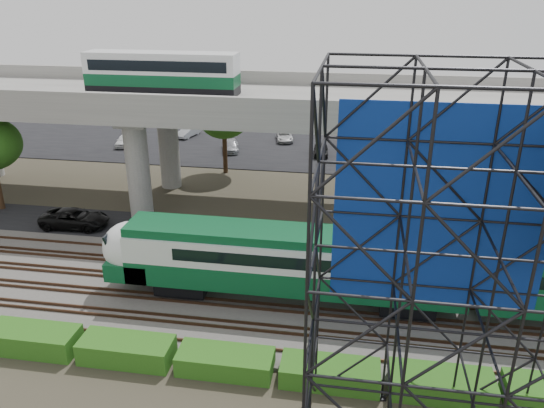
# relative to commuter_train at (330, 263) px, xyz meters

# --- Properties ---
(ground) EXTENTS (140.00, 140.00, 0.00)m
(ground) POSITION_rel_commuter_train_xyz_m (-5.52, -2.00, -2.88)
(ground) COLOR #474233
(ground) RESTS_ON ground
(ballast_bed) EXTENTS (90.00, 12.00, 0.20)m
(ballast_bed) POSITION_rel_commuter_train_xyz_m (-5.52, 0.00, -2.78)
(ballast_bed) COLOR slate
(ballast_bed) RESTS_ON ground
(service_road) EXTENTS (90.00, 5.00, 0.08)m
(service_road) POSITION_rel_commuter_train_xyz_m (-5.52, 8.50, -2.84)
(service_road) COLOR black
(service_road) RESTS_ON ground
(parking_lot) EXTENTS (90.00, 18.00, 0.08)m
(parking_lot) POSITION_rel_commuter_train_xyz_m (-5.52, 32.00, -2.84)
(parking_lot) COLOR black
(parking_lot) RESTS_ON ground
(harbor_water) EXTENTS (140.00, 40.00, 0.03)m
(harbor_water) POSITION_rel_commuter_train_xyz_m (-5.52, 54.00, -2.87)
(harbor_water) COLOR #425A6D
(harbor_water) RESTS_ON ground
(rail_tracks) EXTENTS (90.00, 9.52, 0.16)m
(rail_tracks) POSITION_rel_commuter_train_xyz_m (-5.52, -0.00, -2.60)
(rail_tracks) COLOR #472D1E
(rail_tracks) RESTS_ON ballast_bed
(commuter_train) EXTENTS (29.30, 3.06, 4.30)m
(commuter_train) POSITION_rel_commuter_train_xyz_m (0.00, 0.00, 0.00)
(commuter_train) COLOR black
(commuter_train) RESTS_ON rail_tracks
(overpass) EXTENTS (80.00, 12.00, 12.40)m
(overpass) POSITION_rel_commuter_train_xyz_m (-6.16, 14.00, 5.33)
(overpass) COLOR #9E9B93
(overpass) RESTS_ON ground
(scaffold_tower) EXTENTS (9.36, 6.36, 15.00)m
(scaffold_tower) POSITION_rel_commuter_train_xyz_m (4.38, -9.98, 4.59)
(scaffold_tower) COLOR black
(scaffold_tower) RESTS_ON ground
(hedge_strip) EXTENTS (34.60, 1.80, 1.20)m
(hedge_strip) POSITION_rel_commuter_train_xyz_m (-4.51, -6.30, -2.32)
(hedge_strip) COLOR #245613
(hedge_strip) RESTS_ON ground
(trees) EXTENTS (40.94, 16.94, 7.69)m
(trees) POSITION_rel_commuter_train_xyz_m (-10.18, 14.17, 2.69)
(trees) COLOR #382314
(trees) RESTS_ON ground
(suv) EXTENTS (5.21, 2.61, 1.42)m
(suv) POSITION_rel_commuter_train_xyz_m (-19.72, 7.61, -2.09)
(suv) COLOR black
(suv) RESTS_ON service_road
(parked_cars) EXTENTS (38.74, 9.28, 1.28)m
(parked_cars) POSITION_rel_commuter_train_xyz_m (-5.74, 31.49, -2.21)
(parked_cars) COLOR white
(parked_cars) RESTS_ON parking_lot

